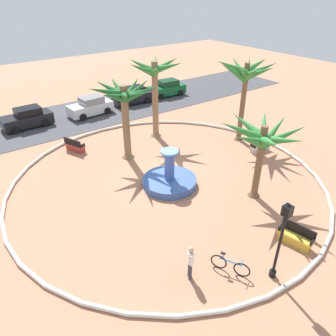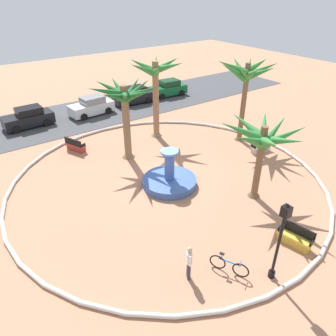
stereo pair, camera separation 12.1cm
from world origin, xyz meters
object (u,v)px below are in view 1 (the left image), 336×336
(bench_west, at_px, (295,238))
(person_cyclist_helmet, at_px, (190,261))
(palm_tree_mid_plaza, at_px, (263,139))
(bicycle_red_frame, at_px, (230,265))
(palm_tree_by_curb, at_px, (246,76))
(parked_car_leftmost, at_px, (27,118))
(palm_tree_far_side, at_px, (125,100))
(bench_north, at_px, (260,147))
(parked_car_rightmost, at_px, (167,88))
(bench_east, at_px, (75,147))
(parked_car_second, at_px, (91,107))
(palm_tree_near_fountain, at_px, (155,79))
(fountain, at_px, (169,180))
(parked_car_third, at_px, (133,96))

(bench_west, height_order, person_cyclist_helmet, person_cyclist_helmet)
(palm_tree_mid_plaza, bearing_deg, bicycle_red_frame, -148.72)
(palm_tree_by_curb, distance_m, parked_car_leftmost, 17.97)
(palm_tree_mid_plaza, height_order, palm_tree_far_side, palm_tree_far_side)
(palm_tree_by_curb, distance_m, bench_north, 5.13)
(palm_tree_far_side, xyz_separation_m, parked_car_rightmost, (10.38, 9.80, -3.34))
(parked_car_leftmost, bearing_deg, bench_north, -49.63)
(bench_east, height_order, parked_car_second, parked_car_second)
(bench_north, relative_size, bicycle_red_frame, 1.05)
(bench_north, bearing_deg, palm_tree_near_fountain, 124.44)
(fountain, distance_m, bench_west, 7.70)
(bicycle_red_frame, bearing_deg, person_cyclist_helmet, 153.55)
(person_cyclist_helmet, bearing_deg, palm_tree_near_fountain, 61.42)
(palm_tree_mid_plaza, xyz_separation_m, parked_car_leftmost, (-7.66, 17.95, -2.79))
(bench_east, xyz_separation_m, bicycle_red_frame, (0.97, -14.56, 0.04))
(palm_tree_near_fountain, xyz_separation_m, palm_tree_far_side, (-3.61, -1.86, -0.38))
(parked_car_leftmost, xyz_separation_m, parked_car_rightmost, (14.51, 0.13, 0.00))
(parked_car_rightmost, bearing_deg, bicycle_red_frame, -119.58)
(fountain, bearing_deg, bench_north, -1.71)
(palm_tree_near_fountain, xyz_separation_m, bicycle_red_frame, (-5.28, -13.30, -4.12))
(bench_west, bearing_deg, bench_north, 49.67)
(fountain, xyz_separation_m, bicycle_red_frame, (-1.90, -6.89, 0.06))
(parked_car_rightmost, bearing_deg, palm_tree_near_fountain, -130.46)
(palm_tree_far_side, height_order, person_cyclist_helmet, palm_tree_far_side)
(palm_tree_near_fountain, height_order, bench_north, palm_tree_near_fountain)
(parked_car_second, bearing_deg, parked_car_third, 6.08)
(person_cyclist_helmet, distance_m, parked_car_rightmost, 24.58)
(palm_tree_mid_plaza, xyz_separation_m, person_cyclist_helmet, (-6.75, -2.40, -2.63))
(palm_tree_by_curb, xyz_separation_m, bench_west, (-6.41, -9.54, -4.58))
(palm_tree_far_side, distance_m, person_cyclist_helmet, 11.59)
(palm_tree_far_side, xyz_separation_m, person_cyclist_helmet, (-3.22, -10.67, -3.18))
(person_cyclist_helmet, distance_m, parked_car_second, 20.45)
(parked_car_third, bearing_deg, palm_tree_mid_plaza, -98.20)
(bicycle_red_frame, bearing_deg, parked_car_leftmost, 96.62)
(person_cyclist_helmet, bearing_deg, palm_tree_far_side, 73.21)
(bench_north, bearing_deg, parked_car_third, 97.94)
(palm_tree_far_side, bearing_deg, parked_car_rightmost, 43.36)
(bench_west, bearing_deg, parked_car_second, 91.71)
(bench_north, relative_size, parked_car_second, 0.40)
(bench_north, distance_m, person_cyclist_helmet, 12.83)
(bicycle_red_frame, bearing_deg, palm_tree_far_side, 81.66)
(parked_car_leftmost, height_order, parked_car_second, same)
(palm_tree_mid_plaza, distance_m, parked_car_rightmost, 19.53)
(palm_tree_near_fountain, bearing_deg, bench_west, -96.57)
(parked_car_leftmost, distance_m, parked_car_third, 10.26)
(parked_car_third, bearing_deg, person_cyclist_helmet, -114.60)
(palm_tree_by_curb, relative_size, parked_car_second, 1.48)
(palm_tree_near_fountain, relative_size, parked_car_third, 1.48)
(bicycle_red_frame, bearing_deg, fountain, 74.56)
(palm_tree_by_curb, height_order, parked_car_second, palm_tree_by_curb)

